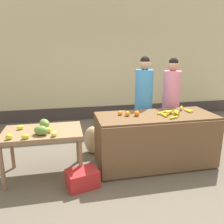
{
  "coord_description": "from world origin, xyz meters",
  "views": [
    {
      "loc": [
        -1.14,
        -3.45,
        1.95
      ],
      "look_at": [
        -0.38,
        0.15,
        0.95
      ],
      "focal_mm": 36.45,
      "sensor_mm": 36.0,
      "label": 1
    }
  ],
  "objects_px": {
    "vendor_woman_blue_shirt": "(143,104)",
    "produce_crate": "(82,178)",
    "vendor_woman_pink_shirt": "(171,103)",
    "produce_sack": "(93,140)"
  },
  "relations": [
    {
      "from": "vendor_woman_pink_shirt",
      "to": "produce_sack",
      "type": "height_order",
      "value": "vendor_woman_pink_shirt"
    },
    {
      "from": "produce_crate",
      "to": "produce_sack",
      "type": "bearing_deg",
      "value": 75.23
    },
    {
      "from": "vendor_woman_pink_shirt",
      "to": "produce_sack",
      "type": "distance_m",
      "value": 1.72
    },
    {
      "from": "vendor_woman_pink_shirt",
      "to": "produce_crate",
      "type": "distance_m",
      "value": 2.33
    },
    {
      "from": "vendor_woman_blue_shirt",
      "to": "produce_crate",
      "type": "distance_m",
      "value": 1.9
    },
    {
      "from": "vendor_woman_blue_shirt",
      "to": "produce_sack",
      "type": "height_order",
      "value": "vendor_woman_blue_shirt"
    },
    {
      "from": "produce_crate",
      "to": "produce_sack",
      "type": "height_order",
      "value": "produce_sack"
    },
    {
      "from": "vendor_woman_blue_shirt",
      "to": "vendor_woman_pink_shirt",
      "type": "distance_m",
      "value": 0.58
    },
    {
      "from": "vendor_woman_pink_shirt",
      "to": "produce_crate",
      "type": "relative_size",
      "value": 4.12
    },
    {
      "from": "produce_crate",
      "to": "produce_sack",
      "type": "relative_size",
      "value": 0.81
    }
  ]
}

